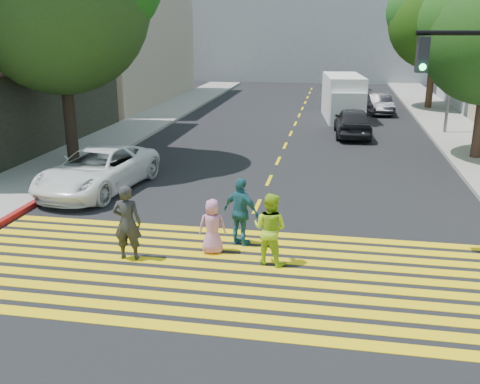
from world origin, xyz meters
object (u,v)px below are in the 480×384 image
(pedestrian_man, at_px, (127,223))
(white_sedan, at_px, (98,170))
(silver_car, at_px, (358,94))
(dark_car_parked, at_px, (379,104))
(tree_right_far, at_px, (439,16))
(pedestrian_child, at_px, (212,226))
(white_van, at_px, (343,99))
(pedestrian_woman, at_px, (270,229))
(pedestrian_extra, at_px, (241,212))
(dark_car_near, at_px, (353,122))

(pedestrian_man, bearing_deg, white_sedan, -64.29)
(silver_car, distance_m, dark_car_parked, 4.45)
(tree_right_far, xyz_separation_m, pedestrian_child, (-9.00, -25.71, -5.31))
(white_van, bearing_deg, white_sedan, -123.53)
(silver_car, bearing_deg, tree_right_far, 159.32)
(tree_right_far, height_order, white_sedan, tree_right_far)
(pedestrian_woman, relative_size, pedestrian_child, 1.25)
(tree_right_far, relative_size, pedestrian_child, 6.39)
(pedestrian_extra, bearing_deg, tree_right_far, -82.30)
(pedestrian_child, relative_size, white_sedan, 0.27)
(pedestrian_extra, xyz_separation_m, silver_car, (3.73, 27.01, -0.19))
(pedestrian_man, relative_size, white_sedan, 0.36)
(silver_car, bearing_deg, pedestrian_child, 82.77)
(pedestrian_child, bearing_deg, dark_car_near, -112.75)
(pedestrian_woman, xyz_separation_m, silver_car, (2.87, 27.99, -0.17))
(white_sedan, distance_m, dark_car_parked, 21.66)
(pedestrian_extra, relative_size, dark_car_near, 0.41)
(tree_right_far, relative_size, white_sedan, 1.70)
(pedestrian_man, bearing_deg, tree_right_far, -117.90)
(pedestrian_child, bearing_deg, white_sedan, -50.76)
(pedestrian_man, height_order, white_van, white_van)
(tree_right_far, xyz_separation_m, pedestrian_man, (-10.92, -26.43, -5.07))
(pedestrian_man, height_order, dark_car_near, pedestrian_man)
(pedestrian_man, xyz_separation_m, pedestrian_woman, (3.38, 0.36, -0.06))
(dark_car_parked, relative_size, white_van, 0.67)
(tree_right_far, height_order, pedestrian_man, tree_right_far)
(dark_car_near, bearing_deg, pedestrian_child, 73.76)
(pedestrian_extra, distance_m, dark_car_parked, 23.26)
(pedestrian_woman, bearing_deg, pedestrian_child, 5.32)
(tree_right_far, bearing_deg, white_van, -139.46)
(pedestrian_extra, bearing_deg, dark_car_near, -75.56)
(tree_right_far, relative_size, dark_car_near, 2.04)
(dark_car_near, distance_m, white_van, 5.27)
(pedestrian_woman, distance_m, dark_car_near, 16.06)
(silver_car, relative_size, white_van, 0.85)
(tree_right_far, bearing_deg, pedestrian_child, -109.29)
(dark_car_parked, xyz_separation_m, white_van, (-2.31, -2.57, 0.60))
(pedestrian_man, distance_m, silver_car, 29.03)
(tree_right_far, height_order, pedestrian_extra, tree_right_far)
(white_van, bearing_deg, pedestrian_child, -105.47)
(pedestrian_child, height_order, dark_car_parked, pedestrian_child)
(dark_car_near, bearing_deg, white_van, -87.54)
(tree_right_far, bearing_deg, white_sedan, -123.46)
(white_sedan, height_order, white_van, white_van)
(dark_car_parked, bearing_deg, tree_right_far, 27.67)
(pedestrian_woman, bearing_deg, white_sedan, -17.48)
(pedestrian_extra, bearing_deg, white_van, -71.22)
(pedestrian_woman, xyz_separation_m, pedestrian_child, (-1.47, 0.36, -0.17))
(pedestrian_child, xyz_separation_m, white_sedan, (-5.05, 4.46, 0.03))
(white_sedan, distance_m, white_van, 18.31)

